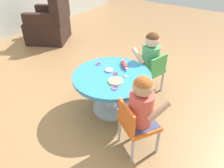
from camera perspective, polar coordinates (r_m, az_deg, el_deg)
The scene contains 14 objects.
ground_plane at distance 2.53m, azimuth 0.00°, elevation -6.55°, with size 10.00×10.00×0.00m, color #9E7247.
craft_table at distance 2.32m, azimuth 0.00°, elevation -0.02°, with size 0.84×0.84×0.47m.
child_chair_left at distance 1.92m, azimuth 6.44°, elevation -10.57°, with size 0.41×0.41×0.54m.
seated_child_left at distance 1.79m, azimuth 8.01°, elevation -5.01°, with size 0.44×0.41×0.51m.
child_chair_right at distance 2.69m, azimuth 10.41°, elevation 3.51°, with size 0.37×0.37×0.54m.
seated_child_right at distance 2.60m, azimuth 10.26°, elevation 8.15°, with size 0.35×0.41×0.51m.
armchair_dark at distance 4.38m, azimuth -16.21°, elevation 15.01°, with size 0.97×0.97×0.85m.
rolling_pin at distance 2.40m, azimuth 3.36°, elevation 5.20°, with size 0.18×0.18×0.05m.
craft_scissors at distance 2.19m, azimuth 2.36°, elevation 1.52°, with size 0.14×0.09×0.01m.
playdough_blob_0 at distance 2.14m, azimuth 0.99°, elevation 0.76°, with size 0.15×0.15×0.02m, color #F2CC72.
playdough_blob_1 at distance 2.32m, azimuth -0.75°, elevation 3.71°, with size 0.09×0.09×0.02m, color #CC99E5.
cookie_cutter_0 at distance 2.46m, azimuth -3.67°, elevation 5.43°, with size 0.06×0.06×0.01m, color #D83FA5.
cookie_cutter_1 at distance 2.05m, azimuth 0.75°, elevation -1.08°, with size 0.07×0.07×0.01m, color #D83FA5.
cookie_cutter_2 at distance 2.27m, azimuth 1.00°, elevation 2.77°, with size 0.06×0.06×0.01m, color red.
Camera 1 is at (-1.58, -1.09, 1.65)m, focal length 34.20 mm.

